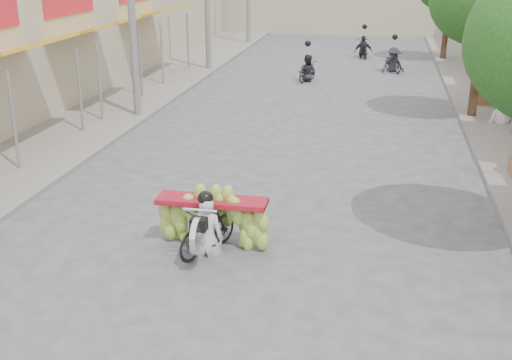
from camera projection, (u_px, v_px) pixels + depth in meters
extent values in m
plane|color=#57575C|center=(193.00, 339.00, 9.15)|extent=(120.00, 120.00, 0.00)
cube|color=gray|center=(127.00, 95.00, 24.24)|extent=(4.00, 60.00, 0.12)
cube|color=gold|center=(15.00, 50.00, 16.89)|extent=(1.77, 4.00, 0.53)
cylinder|color=slate|center=(14.00, 123.00, 15.58)|extent=(0.08, 0.08, 2.55)
cylinder|color=slate|center=(80.00, 93.00, 18.90)|extent=(0.08, 0.08, 2.55)
cube|color=gold|center=(95.00, 29.00, 21.51)|extent=(1.77, 4.00, 0.53)
cylinder|color=slate|center=(100.00, 83.00, 20.20)|extent=(0.08, 0.08, 2.55)
cylinder|color=slate|center=(141.00, 65.00, 23.52)|extent=(0.08, 0.08, 2.55)
cube|color=red|center=(69.00, 2.00, 21.38)|extent=(0.10, 3.50, 0.80)
cube|color=gold|center=(156.00, 13.00, 27.05)|extent=(1.77, 4.00, 0.53)
cylinder|color=slate|center=(162.00, 55.00, 25.74)|extent=(0.08, 0.08, 2.55)
cylinder|color=slate|center=(188.00, 43.00, 29.06)|extent=(0.08, 0.08, 2.55)
cylinder|color=slate|center=(504.00, 81.00, 20.60)|extent=(0.08, 0.08, 2.55)
cylinder|color=slate|center=(487.00, 62.00, 24.11)|extent=(0.08, 0.08, 2.55)
cube|color=red|center=(498.00, 12.00, 27.25)|extent=(1.77, 4.20, 0.53)
cylinder|color=slate|center=(480.00, 53.00, 26.14)|extent=(0.08, 0.08, 2.55)
cylinder|color=slate|center=(469.00, 41.00, 29.65)|extent=(0.08, 0.08, 2.55)
cylinder|color=#3A2719|center=(477.00, 70.00, 20.56)|extent=(0.28, 0.28, 3.20)
cylinder|color=#3A2719|center=(446.00, 28.00, 31.64)|extent=(0.28, 0.28, 3.20)
cube|color=brown|center=(489.00, 96.00, 22.68)|extent=(1.20, 0.80, 0.50)
ellipsoid|color=#549839|center=(491.00, 80.00, 22.48)|extent=(1.20, 0.88, 0.66)
imported|color=black|center=(208.00, 229.00, 11.63)|extent=(1.07, 1.63, 0.93)
cylinder|color=silver|center=(197.00, 236.00, 10.97)|extent=(0.10, 0.66, 0.66)
cube|color=black|center=(199.00, 224.00, 11.00)|extent=(0.28, 0.22, 0.22)
cylinder|color=silver|center=(200.00, 210.00, 11.02)|extent=(0.60, 0.05, 0.05)
cube|color=maroon|center=(212.00, 201.00, 11.81)|extent=(2.05, 0.55, 0.10)
imported|color=silver|center=(206.00, 196.00, 11.36)|extent=(0.59, 0.44, 1.65)
sphere|color=black|center=(204.00, 154.00, 11.06)|extent=(0.28, 0.28, 0.28)
imported|color=silver|center=(505.00, 93.00, 19.86)|extent=(1.06, 0.86, 1.87)
imported|color=black|center=(307.00, 72.00, 27.00)|extent=(0.95, 1.55, 0.82)
imported|color=#26272E|center=(308.00, 54.00, 26.76)|extent=(0.90, 0.69, 1.65)
sphere|color=black|center=(308.00, 43.00, 26.60)|extent=(0.26, 0.26, 0.26)
imported|color=black|center=(393.00, 61.00, 28.97)|extent=(1.11, 1.70, 0.97)
imported|color=#26272E|center=(394.00, 47.00, 28.76)|extent=(1.19, 0.94, 1.65)
sphere|color=black|center=(395.00, 37.00, 28.60)|extent=(0.26, 0.26, 0.26)
imported|color=black|center=(363.00, 49.00, 32.83)|extent=(0.93, 1.71, 0.91)
imported|color=#26272E|center=(364.00, 36.00, 32.61)|extent=(1.06, 0.74, 1.65)
sphere|color=black|center=(365.00, 27.00, 32.45)|extent=(0.26, 0.26, 0.26)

